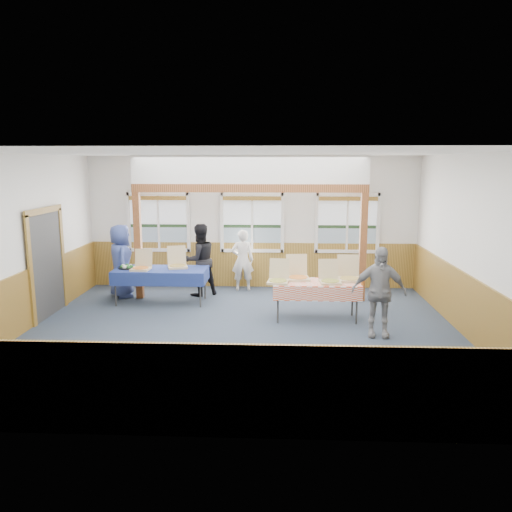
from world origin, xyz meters
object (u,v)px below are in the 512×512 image
Objects in this scene: table_right at (316,285)px; man_blue at (121,261)px; woman_white at (243,260)px; table_left at (161,271)px; woman_black at (200,260)px; person_grey at (379,292)px.

man_blue is at bearing 168.55° from table_right.
woman_white is 0.88× the size of man_blue.
table_left is 1.24× the size of table_right.
woman_white is 2.82m from man_blue.
man_blue is at bearing -26.56° from woman_black.
table_right is 4.59m from man_blue.
person_grey is (1.02, -0.91, 0.11)m from table_right.
table_right is at bearing -133.37° from man_blue.
woman_white is at bearing -99.39° from man_blue.
table_left is 1.01m from woman_black.
woman_black is at bearing 153.89° from table_right.
table_left is 1.12m from man_blue.
table_left is 3.48m from table_right.
man_blue reaches higher than person_grey.
man_blue is (-4.33, 1.51, 0.14)m from table_right.
woman_white is 4.09m from person_grey.
table_left is 1.31× the size of man_blue.
table_left and table_right have the same top height.
man_blue is 1.03× the size of person_grey.
woman_black is at bearing -107.41° from man_blue.
woman_black is (-0.96, -0.51, 0.10)m from woman_white.
woman_white is 1.09m from woman_black.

